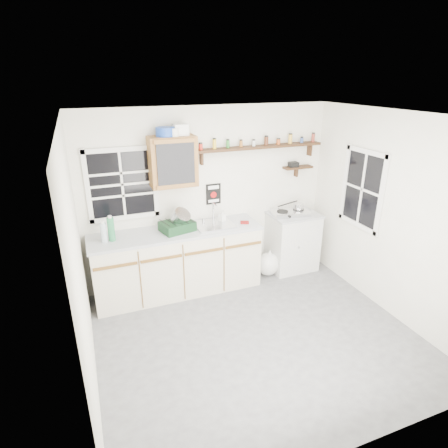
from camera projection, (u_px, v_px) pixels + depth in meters
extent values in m
cube|color=#4B4B4E|center=(256.00, 336.00, 4.43)|extent=(3.60, 3.20, 0.02)
cube|color=white|center=(264.00, 115.00, 3.50)|extent=(3.60, 3.20, 0.02)
cube|color=beige|center=(78.00, 268.00, 3.35)|extent=(0.02, 3.20, 2.50)
cube|color=beige|center=(393.00, 217.00, 4.57)|extent=(0.02, 3.20, 2.50)
cube|color=beige|center=(210.00, 196.00, 5.36)|extent=(3.60, 0.02, 2.50)
cube|color=beige|center=(364.00, 327.00, 2.57)|extent=(3.60, 0.02, 2.50)
cube|color=beige|center=(178.00, 263.00, 5.19)|extent=(2.27, 0.60, 0.88)
cube|color=#A1A4A9|center=(177.00, 232.00, 5.02)|extent=(2.31, 0.62, 0.04)
cube|color=brown|center=(115.00, 266.00, 4.54)|extent=(0.53, 0.02, 0.03)
cube|color=brown|center=(162.00, 259.00, 4.73)|extent=(0.53, 0.02, 0.03)
cube|color=brown|center=(204.00, 252.00, 4.92)|extent=(0.53, 0.02, 0.03)
cube|color=brown|center=(244.00, 245.00, 5.11)|extent=(0.53, 0.02, 0.03)
cube|color=#BAB9B3|center=(292.00, 242.00, 5.83)|extent=(0.70, 0.55, 0.88)
cube|color=#A1A4A9|center=(294.00, 215.00, 5.66)|extent=(0.73, 0.57, 0.03)
cube|color=silver|center=(214.00, 225.00, 5.19)|extent=(0.52, 0.44, 0.03)
cylinder|color=silver|center=(213.00, 212.00, 5.30)|extent=(0.02, 0.02, 0.28)
cylinder|color=silver|center=(215.00, 204.00, 5.20)|extent=(0.02, 0.14, 0.02)
cube|color=brown|center=(173.00, 161.00, 4.82)|extent=(0.60, 0.30, 0.65)
cube|color=black|center=(176.00, 164.00, 4.68)|extent=(0.48, 0.02, 0.52)
cylinder|color=#183DA2|center=(165.00, 132.00, 4.65)|extent=(0.24, 0.24, 0.11)
cube|color=silver|center=(181.00, 130.00, 4.71)|extent=(0.18, 0.15, 0.14)
cylinder|color=silver|center=(174.00, 132.00, 4.65)|extent=(0.12, 0.12, 0.10)
cube|color=black|center=(260.00, 147.00, 5.27)|extent=(1.91, 0.18, 0.04)
cube|color=black|center=(201.00, 158.00, 5.05)|extent=(0.03, 0.10, 0.18)
cube|color=black|center=(309.00, 149.00, 5.63)|extent=(0.03, 0.10, 0.18)
cylinder|color=red|center=(201.00, 147.00, 4.95)|extent=(0.05, 0.05, 0.08)
cylinder|color=black|center=(201.00, 143.00, 4.93)|extent=(0.05, 0.05, 0.02)
cylinder|color=gold|center=(214.00, 144.00, 5.01)|extent=(0.05, 0.05, 0.13)
cylinder|color=black|center=(214.00, 139.00, 4.98)|extent=(0.04, 0.04, 0.02)
cylinder|color=#267226|center=(228.00, 144.00, 5.08)|extent=(0.05, 0.05, 0.10)
cylinder|color=black|center=(228.00, 140.00, 5.05)|extent=(0.04, 0.04, 0.02)
cylinder|color=#99591E|center=(241.00, 144.00, 5.14)|extent=(0.04, 0.04, 0.09)
cylinder|color=black|center=(241.00, 140.00, 5.13)|extent=(0.04, 0.04, 0.02)
cylinder|color=silver|center=(254.00, 143.00, 5.21)|extent=(0.05, 0.05, 0.08)
cylinder|color=black|center=(254.00, 140.00, 5.20)|extent=(0.04, 0.04, 0.02)
cylinder|color=#4C2614|center=(266.00, 141.00, 5.27)|extent=(0.06, 0.06, 0.12)
cylinder|color=black|center=(266.00, 136.00, 5.25)|extent=(0.05, 0.05, 0.02)
cylinder|color=#B24C19|center=(278.00, 142.00, 5.34)|extent=(0.05, 0.05, 0.07)
cylinder|color=black|center=(278.00, 139.00, 5.33)|extent=(0.05, 0.05, 0.02)
cylinder|color=gold|center=(290.00, 139.00, 5.40)|extent=(0.05, 0.05, 0.13)
cylinder|color=black|center=(291.00, 134.00, 5.37)|extent=(0.05, 0.05, 0.02)
cylinder|color=#334C8C|center=(302.00, 140.00, 5.48)|extent=(0.05, 0.05, 0.07)
cylinder|color=black|center=(302.00, 137.00, 5.46)|extent=(0.04, 0.04, 0.02)
cylinder|color=maroon|center=(313.00, 138.00, 5.53)|extent=(0.05, 0.05, 0.12)
cylinder|color=black|center=(314.00, 133.00, 5.51)|extent=(0.04, 0.04, 0.02)
cube|color=black|center=(298.00, 167.00, 5.62)|extent=(0.45, 0.15, 0.03)
cube|color=black|center=(296.00, 172.00, 5.69)|extent=(0.03, 0.08, 0.14)
cube|color=black|center=(293.00, 164.00, 5.58)|extent=(0.14, 0.10, 0.07)
cube|color=black|center=(213.00, 194.00, 5.34)|extent=(0.22, 0.01, 0.30)
cube|color=white|center=(214.00, 187.00, 5.30)|extent=(0.16, 0.00, 0.05)
cylinder|color=#A50C0C|center=(214.00, 195.00, 5.34)|extent=(0.09, 0.01, 0.09)
cube|color=white|center=(214.00, 201.00, 5.37)|extent=(0.16, 0.00, 0.04)
cube|color=black|center=(122.00, 184.00, 4.82)|extent=(0.85, 0.02, 0.90)
cube|color=silver|center=(122.00, 184.00, 4.82)|extent=(0.93, 0.03, 0.98)
cube|color=black|center=(362.00, 189.00, 4.97)|extent=(0.02, 0.70, 1.00)
cube|color=silver|center=(362.00, 189.00, 4.97)|extent=(0.03, 0.78, 1.08)
cylinder|color=#A4B7C1|center=(104.00, 233.00, 4.62)|extent=(0.08, 0.08, 0.25)
cylinder|color=silver|center=(102.00, 222.00, 4.57)|extent=(0.04, 0.04, 0.03)
cylinder|color=#277546|center=(111.00, 229.00, 4.66)|extent=(0.09, 0.09, 0.30)
cylinder|color=silver|center=(110.00, 217.00, 4.60)|extent=(0.05, 0.05, 0.03)
cube|color=black|center=(177.00, 226.00, 4.99)|extent=(0.49, 0.41, 0.13)
cylinder|color=silver|center=(181.00, 217.00, 4.96)|extent=(0.34, 0.35, 0.25)
imported|color=white|center=(222.00, 216.00, 5.28)|extent=(0.10, 0.11, 0.18)
cube|color=maroon|center=(245.00, 222.00, 5.27)|extent=(0.15, 0.14, 0.02)
cube|color=silver|center=(290.00, 213.00, 5.60)|extent=(0.58, 0.36, 0.07)
cylinder|color=black|center=(283.00, 211.00, 5.54)|extent=(0.17, 0.17, 0.01)
cylinder|color=black|center=(298.00, 209.00, 5.63)|extent=(0.17, 0.17, 0.01)
cylinder|color=silver|center=(299.00, 206.00, 5.62)|extent=(0.15, 0.15, 0.09)
cylinder|color=black|center=(287.00, 204.00, 5.62)|extent=(0.21, 0.24, 0.15)
ellipsoid|color=silver|center=(268.00, 264.00, 5.70)|extent=(0.38, 0.34, 0.40)
cone|color=silver|center=(270.00, 253.00, 5.64)|extent=(0.11, 0.11, 0.11)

